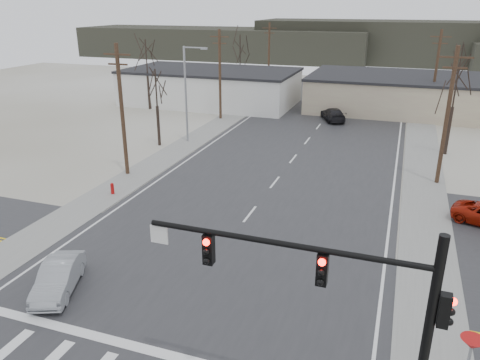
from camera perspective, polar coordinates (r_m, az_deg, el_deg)
The scene contains 26 objects.
ground at distance 23.44m, azimuth -5.06°, elevation -12.06°, with size 140.00×140.00×0.00m, color silver.
main_road at distance 36.17m, azimuth 4.67°, elevation 0.24°, with size 18.00×110.00×0.05m, color #292A2C.
cross_road at distance 23.42m, azimuth -5.06°, elevation -12.01°, with size 90.00×10.00×0.04m, color #292A2C.
sidewalk_left at distance 44.18m, azimuth -7.03°, elevation 3.99°, with size 3.00×90.00×0.06m, color gray.
sidewalk_right at distance 39.95m, azimuth 21.45°, elevation 0.84°, with size 3.00×90.00×0.06m, color gray.
traffic_signal_mast at distance 14.12m, azimuth 14.27°, elevation -14.47°, with size 8.95×0.43×7.20m.
fire_hydrant at distance 34.10m, azimuth -15.30°, elevation -1.00°, with size 0.24×0.24×0.87m.
yield_sign at distance 18.10m, azimuth 26.40°, elevation -17.65°, with size 0.80×0.80×2.35m.
building_left_far at distance 63.63m, azimuth -3.55°, elevation 11.32°, with size 22.30×12.30×4.50m.
building_right_far at distance 62.74m, azimuth 20.84°, elevation 9.80°, with size 26.30×14.30×4.30m.
upole_left_b at distance 36.63m, azimuth -14.21°, elevation 8.41°, with size 2.20×0.30×10.00m.
upole_left_c at distance 54.17m, azimuth -2.46°, elevation 12.86°, with size 2.20×0.30×10.00m.
upole_left_d at distance 72.99m, azimuth 3.54°, elevation 14.89°, with size 2.20×0.30×10.00m.
upole_right_a at distance 36.73m, azimuth 23.96°, elevation 7.29°, with size 2.20×0.30×10.00m.
upole_right_b at distance 58.39m, azimuth 22.73°, elevation 11.89°, with size 2.20×0.30×10.00m.
streetlight_main at distance 44.86m, azimuth -6.42°, elevation 10.92°, with size 2.40×0.25×9.00m.
tree_left_near at distance 44.10m, azimuth -10.18°, elevation 10.74°, with size 3.30×3.30×7.35m.
tree_right_mid at distance 44.53m, azimuth 24.80°, elevation 10.20°, with size 3.74×3.74×8.33m.
tree_left_far at distance 67.95m, azimuth 0.01°, elevation 15.38°, with size 3.96×3.96×8.82m.
tree_right_far at distance 70.50m, azimuth 25.31°, elevation 13.09°, with size 3.52×3.52×7.84m.
tree_left_mid at distance 60.43m, azimuth -11.34°, elevation 14.32°, with size 3.96×3.96×8.82m.
hill_left at distance 118.45m, azimuth -2.30°, elevation 16.32°, with size 70.00×18.00×7.00m, color #333026.
hill_center at distance 114.31m, azimuth 23.45°, elevation 15.05°, with size 80.00×18.00×9.00m, color #333026.
sedan_crossing at distance 23.73m, azimuth -21.27°, elevation -11.02°, with size 1.46×4.17×1.38m, color gray.
car_far_a at distance 54.99m, azimuth 11.27°, elevation 7.87°, with size 2.00×4.92×1.43m, color black.
car_far_b at distance 71.52m, azimuth 11.84°, elevation 10.71°, with size 1.53×3.80×1.30m, color black.
Camera 1 is at (8.40, -17.83, 12.68)m, focal length 35.00 mm.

